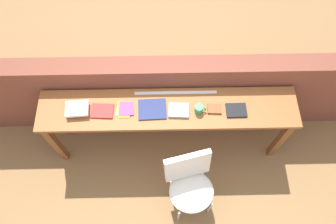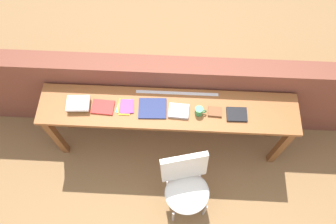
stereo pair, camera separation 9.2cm
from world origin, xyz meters
name	(u,v)px [view 1 (the left image)]	position (x,y,z in m)	size (l,w,h in m)	color
ground_plane	(168,166)	(0.00, 0.00, 0.00)	(40.00, 40.00, 0.00)	olive
brick_wall_back	(167,94)	(0.00, 0.64, 0.56)	(6.00, 0.20, 1.12)	brown
sideboard	(168,115)	(0.00, 0.30, 0.74)	(2.50, 0.44, 0.88)	brown
chair_white_moulded	(190,183)	(0.20, -0.33, 0.53)	(0.53, 0.54, 0.89)	silver
book_stack_leftmost	(77,109)	(-0.86, 0.29, 0.92)	(0.22, 0.17, 0.07)	olive
magazine_cycling	(102,111)	(-0.62, 0.28, 0.89)	(0.21, 0.15, 0.02)	red
pamphlet_pile_colourful	(125,109)	(-0.41, 0.29, 0.89)	(0.18, 0.18, 0.01)	#3399D8
book_open_centre	(152,109)	(-0.15, 0.29, 0.89)	(0.26, 0.22, 0.02)	navy
book_grey_hardcover	(179,110)	(0.10, 0.27, 0.90)	(0.19, 0.15, 0.03)	#9E9EA3
mug	(199,109)	(0.29, 0.26, 0.92)	(0.11, 0.08, 0.09)	#338C4C
leather_journal_brown	(215,109)	(0.44, 0.28, 0.89)	(0.13, 0.10, 0.02)	brown
book_repair_rightmost	(236,110)	(0.65, 0.26, 0.89)	(0.19, 0.15, 0.02)	black
ruler_metal_back_edge	(176,93)	(0.08, 0.47, 0.88)	(0.80, 0.03, 0.00)	silver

